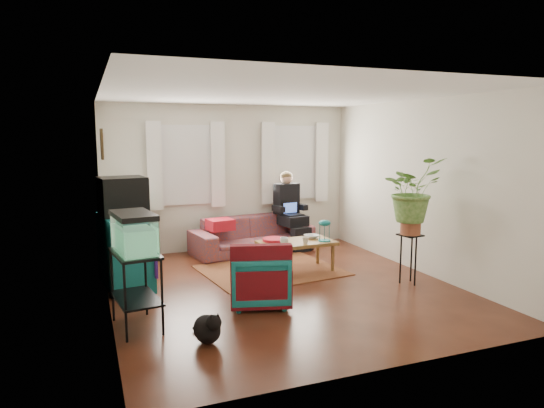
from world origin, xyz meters
name	(u,v)px	position (x,y,z in m)	size (l,w,h in m)	color
floor	(283,287)	(0.00, 0.00, 0.00)	(4.50, 5.00, 0.01)	#4F2B14
ceiling	(283,94)	(0.00, 0.00, 2.60)	(4.50, 5.00, 0.01)	white
wall_back	(230,178)	(0.00, 2.50, 1.30)	(4.50, 0.01, 2.60)	silver
wall_front	(394,226)	(0.00, -2.50, 1.30)	(4.50, 0.01, 2.60)	silver
wall_left	(105,201)	(-2.25, 0.00, 1.30)	(0.01, 5.00, 2.60)	silver
wall_right	(421,187)	(2.25, 0.00, 1.30)	(0.01, 5.00, 2.60)	silver
window_left	(186,165)	(-0.80, 2.48, 1.55)	(1.08, 0.04, 1.38)	white
window_right	(294,163)	(1.25, 2.48, 1.55)	(1.08, 0.04, 1.38)	white
curtains_left	(187,165)	(-0.80, 2.40, 1.55)	(1.36, 0.06, 1.50)	white
curtains_right	(296,163)	(1.25, 2.40, 1.55)	(1.36, 0.06, 1.50)	white
picture_frame	(103,144)	(-2.21, 0.85, 1.95)	(0.04, 0.32, 0.40)	#3D2616
area_rug	(271,270)	(0.14, 0.81, 0.01)	(2.00, 1.60, 0.01)	brown
sofa	(252,229)	(0.27, 2.05, 0.42)	(2.15, 0.85, 0.84)	brown
seated_person	(289,213)	(1.03, 2.17, 0.64)	(0.54, 0.66, 1.28)	black
side_table	(140,239)	(-1.65, 2.19, 0.36)	(0.49, 0.49, 0.72)	#3E2917
table_lamp	(139,199)	(-1.65, 2.19, 1.03)	(0.37, 0.37, 0.66)	white
dresser	(125,251)	(-1.99, 0.84, 0.49)	(0.54, 1.09, 0.98)	#115466
crt_tv	(123,196)	(-1.98, 0.95, 1.24)	(0.60, 0.54, 0.52)	black
aquarium_stand	(136,290)	(-2.00, -0.73, 0.42)	(0.42, 0.75, 0.83)	black
aquarium	(134,232)	(-2.00, -0.73, 1.05)	(0.37, 0.68, 0.44)	#7FD899
black_cat	(207,326)	(-1.39, -1.39, 0.17)	(0.27, 0.41, 0.35)	black
armchair	(259,275)	(-0.51, -0.50, 0.36)	(0.70, 0.66, 0.72)	#106262
serape_throw	(261,270)	(-0.59, -0.77, 0.51)	(0.72, 0.17, 0.59)	#9E0A0A
coffee_table	(297,256)	(0.50, 0.65, 0.24)	(1.14, 0.62, 0.47)	brown
cup_a	(284,241)	(0.24, 0.53, 0.52)	(0.13, 0.13, 0.10)	white
cup_b	(305,240)	(0.56, 0.46, 0.52)	(0.10, 0.10, 0.10)	beige
bowl	(312,236)	(0.80, 0.76, 0.50)	(0.22, 0.22, 0.06)	white
snack_tray	(274,240)	(0.18, 0.79, 0.49)	(0.35, 0.35, 0.04)	#B21414
birdcage	(325,230)	(0.90, 0.51, 0.63)	(0.19, 0.19, 0.33)	#115B6B
plant_stand	(409,259)	(1.72, -0.48, 0.35)	(0.30, 0.30, 0.70)	black
potted_plant	(412,200)	(1.72, -0.48, 1.19)	(0.80, 0.69, 0.89)	#599947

